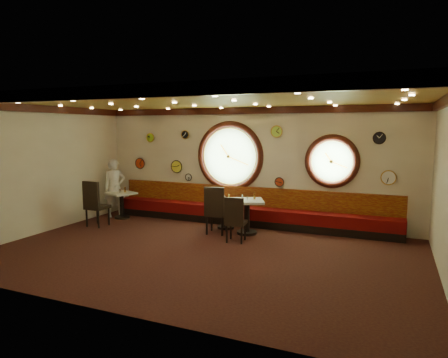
{
  "coord_description": "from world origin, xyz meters",
  "views": [
    {
      "loc": [
        3.62,
        -7.38,
        2.63
      ],
      "look_at": [
        0.15,
        0.8,
        1.5
      ],
      "focal_mm": 32.0,
      "sensor_mm": 36.0,
      "label": 1
    }
  ],
  "objects_px": {
    "chair_b": "(215,207)",
    "chair_c": "(235,217)",
    "condiment_b_salt": "(222,197)",
    "table_b": "(226,210)",
    "waiter": "(115,188)",
    "condiment_c_pepper": "(247,198)",
    "condiment_c_salt": "(242,197)",
    "condiment_a_bottle": "(125,190)",
    "condiment_b_pepper": "(225,198)",
    "condiment_c_bottle": "(254,196)",
    "chair_a": "(94,201)",
    "table_c": "(247,212)",
    "table_a": "(122,202)",
    "condiment_a_salt": "(121,190)",
    "condiment_a_pepper": "(120,191)",
    "condiment_b_bottle": "(229,197)"
  },
  "relations": [
    {
      "from": "chair_c",
      "to": "condiment_a_bottle",
      "type": "height_order",
      "value": "chair_c"
    },
    {
      "from": "table_b",
      "to": "condiment_c_pepper",
      "type": "xyz_separation_m",
      "value": [
        0.74,
        -0.38,
        0.43
      ]
    },
    {
      "from": "condiment_b_salt",
      "to": "table_c",
      "type": "bearing_deg",
      "value": -24.62
    },
    {
      "from": "table_a",
      "to": "condiment_b_bottle",
      "type": "bearing_deg",
      "value": 3.63
    },
    {
      "from": "condiment_c_salt",
      "to": "condiment_c_bottle",
      "type": "relative_size",
      "value": 0.65
    },
    {
      "from": "table_c",
      "to": "condiment_a_bottle",
      "type": "relative_size",
      "value": 6.8
    },
    {
      "from": "table_b",
      "to": "condiment_b_salt",
      "type": "distance_m",
      "value": 0.37
    },
    {
      "from": "table_c",
      "to": "chair_c",
      "type": "bearing_deg",
      "value": -89.5
    },
    {
      "from": "chair_c",
      "to": "condiment_b_pepper",
      "type": "relative_size",
      "value": 6.62
    },
    {
      "from": "table_b",
      "to": "condiment_c_bottle",
      "type": "xyz_separation_m",
      "value": [
        0.85,
        -0.17,
        0.48
      ]
    },
    {
      "from": "condiment_c_bottle",
      "to": "condiment_b_pepper",
      "type": "bearing_deg",
      "value": 168.03
    },
    {
      "from": "condiment_b_pepper",
      "to": "condiment_c_bottle",
      "type": "distance_m",
      "value": 0.92
    },
    {
      "from": "condiment_c_bottle",
      "to": "chair_b",
      "type": "bearing_deg",
      "value": -150.25
    },
    {
      "from": "condiment_b_pepper",
      "to": "waiter",
      "type": "distance_m",
      "value": 3.59
    },
    {
      "from": "condiment_a_bottle",
      "to": "chair_b",
      "type": "bearing_deg",
      "value": -11.43
    },
    {
      "from": "table_b",
      "to": "waiter",
      "type": "height_order",
      "value": "waiter"
    },
    {
      "from": "condiment_b_bottle",
      "to": "condiment_a_pepper",
      "type": "bearing_deg",
      "value": -175.22
    },
    {
      "from": "chair_b",
      "to": "condiment_b_pepper",
      "type": "relative_size",
      "value": 7.43
    },
    {
      "from": "chair_a",
      "to": "condiment_c_pepper",
      "type": "distance_m",
      "value": 4.13
    },
    {
      "from": "chair_a",
      "to": "condiment_a_salt",
      "type": "distance_m",
      "value": 1.16
    },
    {
      "from": "condiment_c_bottle",
      "to": "table_c",
      "type": "bearing_deg",
      "value": -134.97
    },
    {
      "from": "chair_a",
      "to": "table_c",
      "type": "bearing_deg",
      "value": 14.09
    },
    {
      "from": "chair_b",
      "to": "condiment_b_salt",
      "type": "xyz_separation_m",
      "value": [
        -0.13,
        0.72,
        0.13
      ]
    },
    {
      "from": "chair_a",
      "to": "condiment_c_salt",
      "type": "height_order",
      "value": "chair_a"
    },
    {
      "from": "condiment_a_pepper",
      "to": "condiment_b_bottle",
      "type": "bearing_deg",
      "value": 4.78
    },
    {
      "from": "condiment_b_pepper",
      "to": "table_c",
      "type": "bearing_deg",
      "value": -24.14
    },
    {
      "from": "condiment_a_pepper",
      "to": "condiment_a_salt",
      "type": "bearing_deg",
      "value": 112.36
    },
    {
      "from": "table_b",
      "to": "condiment_b_salt",
      "type": "height_order",
      "value": "condiment_b_salt"
    },
    {
      "from": "chair_c",
      "to": "condiment_c_salt",
      "type": "bearing_deg",
      "value": 92.66
    },
    {
      "from": "condiment_a_pepper",
      "to": "condiment_b_bottle",
      "type": "height_order",
      "value": "condiment_b_bottle"
    },
    {
      "from": "table_c",
      "to": "condiment_a_salt",
      "type": "height_order",
      "value": "condiment_a_salt"
    },
    {
      "from": "condiment_c_salt",
      "to": "condiment_a_bottle",
      "type": "relative_size",
      "value": 0.74
    },
    {
      "from": "waiter",
      "to": "table_b",
      "type": "bearing_deg",
      "value": -51.75
    },
    {
      "from": "condiment_b_bottle",
      "to": "waiter",
      "type": "distance_m",
      "value": 3.67
    },
    {
      "from": "chair_a",
      "to": "condiment_a_salt",
      "type": "xyz_separation_m",
      "value": [
        -0.02,
        1.15,
        0.11
      ]
    },
    {
      "from": "condiment_c_bottle",
      "to": "table_b",
      "type": "bearing_deg",
      "value": 168.5
    },
    {
      "from": "condiment_a_salt",
      "to": "condiment_a_bottle",
      "type": "distance_m",
      "value": 0.13
    },
    {
      "from": "chair_c",
      "to": "condiment_b_salt",
      "type": "relative_size",
      "value": 5.84
    },
    {
      "from": "table_b",
      "to": "waiter",
      "type": "distance_m",
      "value": 3.65
    },
    {
      "from": "condiment_b_pepper",
      "to": "condiment_c_bottle",
      "type": "xyz_separation_m",
      "value": [
        0.89,
        -0.19,
        0.14
      ]
    },
    {
      "from": "condiment_a_pepper",
      "to": "condiment_c_pepper",
      "type": "height_order",
      "value": "condiment_c_pepper"
    },
    {
      "from": "condiment_a_salt",
      "to": "chair_a",
      "type": "bearing_deg",
      "value": -89.1
    },
    {
      "from": "chair_b",
      "to": "condiment_a_bottle",
      "type": "bearing_deg",
      "value": 161.44
    },
    {
      "from": "chair_b",
      "to": "condiment_c_pepper",
      "type": "relative_size",
      "value": 8.0
    },
    {
      "from": "chair_c",
      "to": "condiment_c_bottle",
      "type": "distance_m",
      "value": 1.04
    },
    {
      "from": "chair_b",
      "to": "chair_c",
      "type": "distance_m",
      "value": 0.87
    },
    {
      "from": "condiment_b_pepper",
      "to": "condiment_b_bottle",
      "type": "relative_size",
      "value": 0.71
    },
    {
      "from": "table_c",
      "to": "chair_a",
      "type": "relative_size",
      "value": 1.36
    },
    {
      "from": "chair_c",
      "to": "condiment_c_salt",
      "type": "xyz_separation_m",
      "value": [
        -0.14,
        0.84,
        0.31
      ]
    },
    {
      "from": "table_a",
      "to": "table_b",
      "type": "bearing_deg",
      "value": 1.53
    }
  ]
}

